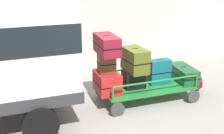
{
  "coord_description": "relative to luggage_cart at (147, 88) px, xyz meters",
  "views": [
    {
      "loc": [
        -2.15,
        -5.87,
        3.17
      ],
      "look_at": [
        0.08,
        0.17,
        0.98
      ],
      "focal_mm": 47.01,
      "sensor_mm": 36.0,
      "label": 1
    }
  ],
  "objects": [
    {
      "name": "suitcase_left_top",
      "position": [
        -1.05,
        0.0,
        1.2
      ],
      "size": [
        0.45,
        0.89,
        0.43
      ],
      "color": "maroon",
      "rests_on": "suitcase_left_middle"
    },
    {
      "name": "backpack",
      "position": [
        1.56,
        0.05,
        -0.1
      ],
      "size": [
        0.27,
        0.22,
        0.44
      ],
      "color": "maroon",
      "rests_on": "ground"
    },
    {
      "name": "suitcase_midright_bottom",
      "position": [
        1.05,
        0.01,
        0.24
      ],
      "size": [
        0.53,
        1.0,
        0.37
      ],
      "color": "#194C28",
      "rests_on": "luggage_cart"
    },
    {
      "name": "suitcase_midleft_middle",
      "position": [
        -0.35,
        -0.02,
        0.77
      ],
      "size": [
        0.47,
        0.77,
        0.56
      ],
      "color": "#4C5119",
      "rests_on": "suitcase_midleft_bottom"
    },
    {
      "name": "cart_railing",
      "position": [
        0.0,
        0.0,
        0.33
      ],
      "size": [
        2.23,
        1.05,
        0.33
      ],
      "color": "#1E722D",
      "rests_on": "luggage_cart"
    },
    {
      "name": "suitcase_left_bottom",
      "position": [
        -1.05,
        -0.01,
        0.3
      ],
      "size": [
        0.52,
        0.73,
        0.49
      ],
      "color": "#B21E1E",
      "rests_on": "luggage_cart"
    },
    {
      "name": "luggage_cart",
      "position": [
        0.0,
        0.0,
        0.0
      ],
      "size": [
        2.33,
        1.18,
        0.38
      ],
      "color": "#1E722D",
      "rests_on": "ground"
    },
    {
      "name": "suitcase_center_bottom",
      "position": [
        0.35,
        0.03,
        0.37
      ],
      "size": [
        0.56,
        0.27,
        0.63
      ],
      "color": "#0F5960",
      "rests_on": "luggage_cart"
    },
    {
      "name": "suitcase_midleft_bottom",
      "position": [
        -0.35,
        0.03,
        0.27
      ],
      "size": [
        0.53,
        0.39,
        0.44
      ],
      "color": "black",
      "rests_on": "luggage_cart"
    },
    {
      "name": "ground_plane",
      "position": [
        -1.0,
        -0.17,
        -0.32
      ],
      "size": [
        40.0,
        40.0,
        0.0
      ],
      "primitive_type": "plane",
      "color": "gray"
    },
    {
      "name": "suitcase_left_middle",
      "position": [
        -1.05,
        0.02,
        0.77
      ],
      "size": [
        0.42,
        0.35,
        0.44
      ],
      "color": "brown",
      "rests_on": "suitcase_left_bottom"
    }
  ]
}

